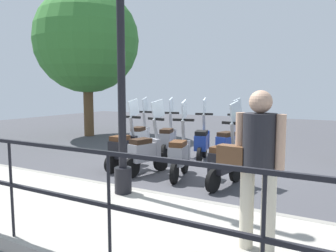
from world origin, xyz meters
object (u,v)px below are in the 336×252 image
tree_large (87,41)px  scooter_far_3 (141,137)px  scooter_far_1 (202,141)px  lamp_post_near (121,71)px  scooter_near_3 (124,148)px  scooter_far_2 (168,139)px  pedestrian_with_bag (257,159)px  scooter_near_0 (225,161)px  scooter_far_0 (229,143)px  scooter_near_2 (146,151)px  scooter_near_1 (180,154)px

tree_large → scooter_far_3: tree_large is taller
tree_large → scooter_far_1: tree_large is taller
lamp_post_near → scooter_near_3: lamp_post_near is taller
scooter_far_1 → scooter_far_2: same height
scooter_near_3 → scooter_far_2: size_ratio=1.00×
pedestrian_with_bag → scooter_near_0: 2.67m
scooter_near_3 → scooter_far_1: bearing=-31.6°
scooter_near_0 → scooter_far_0: same height
scooter_far_1 → pedestrian_with_bag: bearing=-165.0°
lamp_post_near → pedestrian_with_bag: size_ratio=2.65×
pedestrian_with_bag → scooter_far_3: bearing=51.3°
scooter_near_2 → scooter_near_1: bearing=-67.3°
tree_large → scooter_far_3: bearing=-119.1°
scooter_near_1 → scooter_far_0: 1.78m
scooter_far_3 → scooter_far_1: bearing=-97.3°
scooter_near_1 → scooter_far_1: size_ratio=1.00×
scooter_near_1 → scooter_far_2: (1.60, 1.15, 0.00)m
scooter_far_2 → scooter_near_2: bearing=-179.8°
lamp_post_near → scooter_far_3: size_ratio=2.74×
scooter_near_0 → scooter_near_2: bearing=97.9°
tree_large → scooter_near_3: bearing=-129.9°
scooter_far_0 → scooter_far_2: same height
scooter_near_2 → scooter_far_2: size_ratio=1.00×
pedestrian_with_bag → scooter_far_2: (4.09, 3.24, -0.60)m
scooter_near_2 → scooter_near_3: (0.14, 0.65, 0.00)m
scooter_near_0 → tree_large: bearing=70.2°
scooter_near_0 → scooter_far_2: bearing=60.4°
tree_large → scooter_far_3: size_ratio=3.52×
lamp_post_near → scooter_far_2: bearing=17.1°
scooter_far_0 → scooter_far_2: size_ratio=1.00×
scooter_near_0 → scooter_far_1: (1.80, 1.20, 0.00)m
tree_large → scooter_near_1: bearing=-122.7°
pedestrian_with_bag → scooter_near_1: pedestrian_with_bag is taller
tree_large → scooter_near_1: size_ratio=3.52×
pedestrian_with_bag → scooter_near_3: bearing=60.1°
scooter_near_0 → scooter_near_3: (0.19, 2.35, 0.00)m
lamp_post_near → pedestrian_with_bag: 2.56m
scooter_near_0 → scooter_far_0: 1.95m
scooter_near_1 → scooter_near_0: bearing=-110.8°
tree_large → scooter_far_1: size_ratio=3.52×
tree_large → scooter_near_0: 8.21m
scooter_near_3 → scooter_far_0: bearing=-43.1°
pedestrian_with_bag → scooter_far_0: (4.22, 1.66, -0.60)m
scooter_near_1 → scooter_far_0: same height
scooter_far_3 → scooter_far_2: bearing=-98.3°
lamp_post_near → scooter_near_1: lamp_post_near is taller
scooter_far_0 → scooter_near_2: bearing=161.0°
scooter_far_2 → scooter_far_3: same height
scooter_near_0 → scooter_far_2: 2.75m
scooter_near_0 → scooter_far_2: same height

